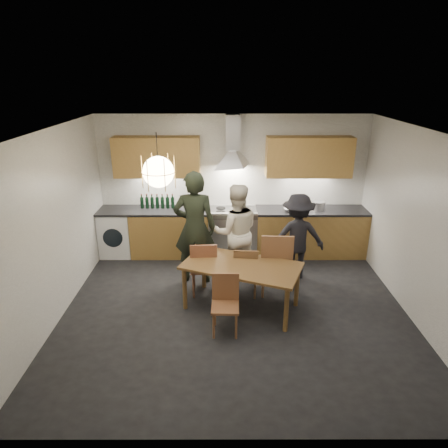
{
  "coord_description": "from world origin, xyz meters",
  "views": [
    {
      "loc": [
        -0.17,
        -5.08,
        3.28
      ],
      "look_at": [
        -0.16,
        0.4,
        1.2
      ],
      "focal_mm": 32.0,
      "sensor_mm": 36.0,
      "label": 1
    }
  ],
  "objects_px": {
    "chair_back_left": "(204,265)",
    "chair_front": "(225,299)",
    "wine_bottles": "(157,201)",
    "person_right": "(297,236)",
    "dining_table": "(241,270)",
    "mixing_bowl": "(291,209)",
    "person_left": "(195,228)",
    "person_mid": "(236,232)",
    "stock_pot": "(318,206)"
  },
  "relations": [
    {
      "from": "person_mid",
      "to": "dining_table",
      "type": "bearing_deg",
      "value": 86.63
    },
    {
      "from": "chair_back_left",
      "to": "person_mid",
      "type": "height_order",
      "value": "person_mid"
    },
    {
      "from": "dining_table",
      "to": "person_left",
      "type": "relative_size",
      "value": 0.98
    },
    {
      "from": "person_mid",
      "to": "wine_bottles",
      "type": "bearing_deg",
      "value": -41.73
    },
    {
      "from": "chair_front",
      "to": "person_mid",
      "type": "relative_size",
      "value": 0.49
    },
    {
      "from": "person_mid",
      "to": "person_right",
      "type": "relative_size",
      "value": 1.12
    },
    {
      "from": "dining_table",
      "to": "chair_back_left",
      "type": "bearing_deg",
      "value": 169.77
    },
    {
      "from": "dining_table",
      "to": "stock_pot",
      "type": "relative_size",
      "value": 8.08
    },
    {
      "from": "person_mid",
      "to": "person_right",
      "type": "bearing_deg",
      "value": 174.44
    },
    {
      "from": "person_left",
      "to": "person_right",
      "type": "bearing_deg",
      "value": -172.86
    },
    {
      "from": "person_right",
      "to": "wine_bottles",
      "type": "bearing_deg",
      "value": -24.2
    },
    {
      "from": "chair_front",
      "to": "wine_bottles",
      "type": "height_order",
      "value": "wine_bottles"
    },
    {
      "from": "person_right",
      "to": "chair_back_left",
      "type": "bearing_deg",
      "value": 20.1
    },
    {
      "from": "person_left",
      "to": "person_right",
      "type": "relative_size",
      "value": 1.29
    },
    {
      "from": "person_right",
      "to": "mixing_bowl",
      "type": "distance_m",
      "value": 0.84
    },
    {
      "from": "person_mid",
      "to": "person_right",
      "type": "xyz_separation_m",
      "value": [
        1.02,
        0.02,
        -0.09
      ]
    },
    {
      "from": "person_mid",
      "to": "mixing_bowl",
      "type": "height_order",
      "value": "person_mid"
    },
    {
      "from": "chair_back_left",
      "to": "person_right",
      "type": "distance_m",
      "value": 1.67
    },
    {
      "from": "dining_table",
      "to": "person_right",
      "type": "relative_size",
      "value": 1.26
    },
    {
      "from": "person_right",
      "to": "wine_bottles",
      "type": "relative_size",
      "value": 2.29
    },
    {
      "from": "mixing_bowl",
      "to": "stock_pot",
      "type": "bearing_deg",
      "value": 5.5
    },
    {
      "from": "chair_back_left",
      "to": "person_left",
      "type": "bearing_deg",
      "value": -75.42
    },
    {
      "from": "dining_table",
      "to": "person_mid",
      "type": "bearing_deg",
      "value": 115.1
    },
    {
      "from": "dining_table",
      "to": "mixing_bowl",
      "type": "bearing_deg",
      "value": 83.08
    },
    {
      "from": "mixing_bowl",
      "to": "person_left",
      "type": "bearing_deg",
      "value": -150.8
    },
    {
      "from": "stock_pot",
      "to": "person_left",
      "type": "bearing_deg",
      "value": -155.73
    },
    {
      "from": "chair_front",
      "to": "wine_bottles",
      "type": "xyz_separation_m",
      "value": [
        -1.26,
        2.51,
        0.58
      ]
    },
    {
      "from": "dining_table",
      "to": "person_right",
      "type": "distance_m",
      "value": 1.39
    },
    {
      "from": "chair_back_left",
      "to": "mixing_bowl",
      "type": "bearing_deg",
      "value": -140.08
    },
    {
      "from": "person_left",
      "to": "person_right",
      "type": "distance_m",
      "value": 1.71
    },
    {
      "from": "person_right",
      "to": "wine_bottles",
      "type": "xyz_separation_m",
      "value": [
        -2.46,
        0.98,
        0.3
      ]
    },
    {
      "from": "person_mid",
      "to": "mixing_bowl",
      "type": "bearing_deg",
      "value": -148.02
    },
    {
      "from": "mixing_bowl",
      "to": "wine_bottles",
      "type": "height_order",
      "value": "wine_bottles"
    },
    {
      "from": "person_left",
      "to": "person_right",
      "type": "height_order",
      "value": "person_left"
    },
    {
      "from": "chair_back_left",
      "to": "wine_bottles",
      "type": "bearing_deg",
      "value": -63.24
    },
    {
      "from": "person_left",
      "to": "chair_front",
      "type": "bearing_deg",
      "value": 111.77
    },
    {
      "from": "dining_table",
      "to": "person_left",
      "type": "height_order",
      "value": "person_left"
    },
    {
      "from": "person_left",
      "to": "wine_bottles",
      "type": "height_order",
      "value": "person_left"
    },
    {
      "from": "mixing_bowl",
      "to": "person_mid",
      "type": "bearing_deg",
      "value": -141.2
    },
    {
      "from": "person_right",
      "to": "stock_pot",
      "type": "relative_size",
      "value": 6.4
    },
    {
      "from": "wine_bottles",
      "to": "person_mid",
      "type": "bearing_deg",
      "value": -34.92
    },
    {
      "from": "person_right",
      "to": "stock_pot",
      "type": "distance_m",
      "value": 1.04
    },
    {
      "from": "wine_bottles",
      "to": "chair_front",
      "type": "bearing_deg",
      "value": -63.28
    },
    {
      "from": "chair_back_left",
      "to": "wine_bottles",
      "type": "xyz_separation_m",
      "value": [
        -0.94,
        1.62,
        0.52
      ]
    },
    {
      "from": "person_mid",
      "to": "person_right",
      "type": "distance_m",
      "value": 1.03
    },
    {
      "from": "chair_back_left",
      "to": "chair_front",
      "type": "xyz_separation_m",
      "value": [
        0.33,
        -0.89,
        -0.06
      ]
    },
    {
      "from": "dining_table",
      "to": "chair_back_left",
      "type": "distance_m",
      "value": 0.67
    },
    {
      "from": "person_right",
      "to": "mixing_bowl",
      "type": "relative_size",
      "value": 5.54
    },
    {
      "from": "chair_back_left",
      "to": "mixing_bowl",
      "type": "xyz_separation_m",
      "value": [
        1.54,
        1.45,
        0.42
      ]
    },
    {
      "from": "chair_front",
      "to": "person_mid",
      "type": "height_order",
      "value": "person_mid"
    }
  ]
}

